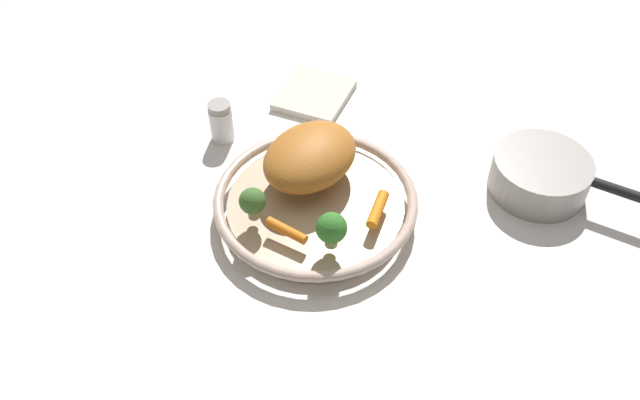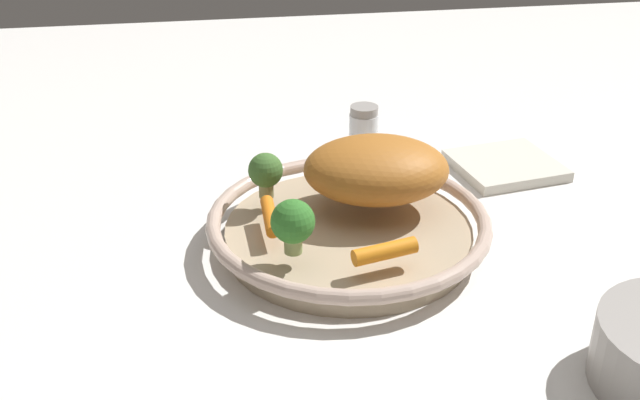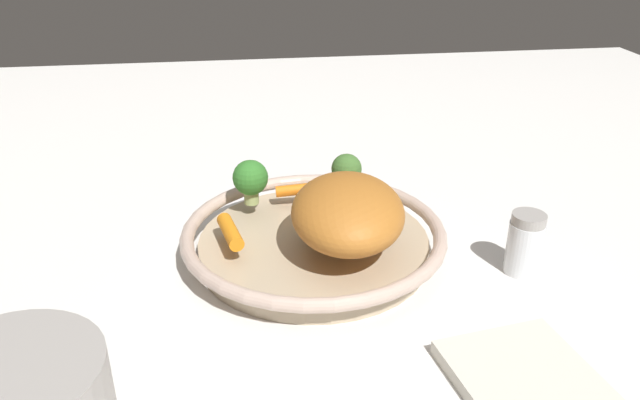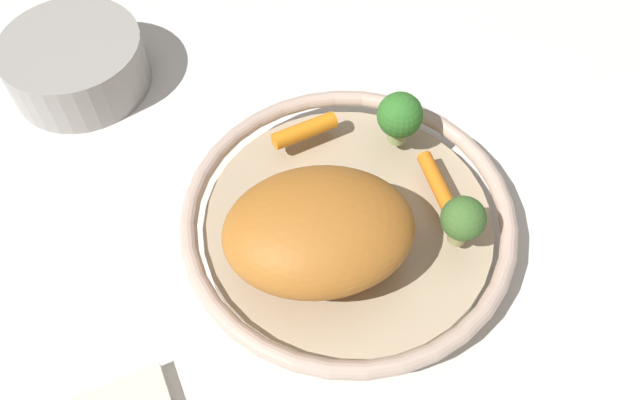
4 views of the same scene
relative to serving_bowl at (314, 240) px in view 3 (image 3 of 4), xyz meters
name	(u,v)px [view 3 (image 3 of 4)]	position (x,y,z in m)	size (l,w,h in m)	color
ground_plane	(314,255)	(0.00, 0.00, -0.02)	(2.03, 2.03, 0.00)	silver
serving_bowl	(314,240)	(0.00, 0.00, 0.00)	(0.31, 0.31, 0.04)	tan
roast_chicken_piece	(348,212)	(0.04, 0.03, 0.05)	(0.16, 0.13, 0.07)	#B36926
baby_carrot_back	(230,232)	(0.02, -0.10, 0.03)	(0.02, 0.02, 0.07)	orange
baby_carrot_near_rim	(301,189)	(-0.09, -0.01, 0.03)	(0.01, 0.01, 0.06)	orange
broccoli_floret_large	(250,179)	(-0.07, -0.07, 0.05)	(0.04, 0.04, 0.06)	#97A966
broccoli_floret_small	(347,170)	(-0.08, 0.05, 0.05)	(0.04, 0.04, 0.05)	tan
salt_shaker	(525,244)	(0.07, 0.23, 0.01)	(0.04, 0.04, 0.07)	silver
saucepan	(8,398)	(0.23, -0.28, 0.01)	(0.15, 0.26, 0.06)	#9E9993
dish_towel	(526,380)	(0.25, 0.16, -0.01)	(0.13, 0.12, 0.01)	silver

